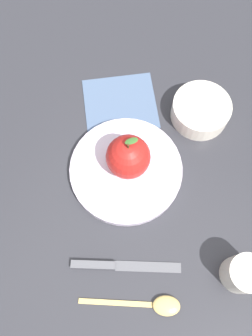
{
  "coord_description": "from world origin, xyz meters",
  "views": [
    {
      "loc": [
        -0.16,
        -0.09,
        0.64
      ],
      "look_at": [
        0.03,
        0.03,
        0.02
      ],
      "focal_mm": 36.05,
      "sensor_mm": 36.0,
      "label": 1
    }
  ],
  "objects_px": {
    "dinner_plate": "(126,170)",
    "spoon": "(155,305)",
    "apple": "(128,157)",
    "knife": "(116,266)",
    "side_bowl": "(201,110)",
    "linen_napkin": "(120,103)",
    "cup": "(244,274)"
  },
  "relations": [
    {
      "from": "dinner_plate",
      "to": "spoon",
      "type": "xyz_separation_m",
      "value": [
        -0.18,
        -0.17,
        -0.01
      ]
    },
    {
      "from": "apple",
      "to": "knife",
      "type": "xyz_separation_m",
      "value": [
        -0.17,
        -0.08,
        -0.06
      ]
    },
    {
      "from": "dinner_plate",
      "to": "spoon",
      "type": "height_order",
      "value": "dinner_plate"
    },
    {
      "from": "side_bowl",
      "to": "spoon",
      "type": "xyz_separation_m",
      "value": [
        -0.37,
        -0.11,
        -0.02
      ]
    },
    {
      "from": "apple",
      "to": "side_bowl",
      "type": "height_order",
      "value": "apple"
    },
    {
      "from": "spoon",
      "to": "knife",
      "type": "bearing_deg",
      "value": 78.19
    },
    {
      "from": "knife",
      "to": "linen_napkin",
      "type": "bearing_deg",
      "value": 31.1
    },
    {
      "from": "knife",
      "to": "linen_napkin",
      "type": "height_order",
      "value": "knife"
    },
    {
      "from": "apple",
      "to": "knife",
      "type": "relative_size",
      "value": 0.54
    },
    {
      "from": "side_bowl",
      "to": "linen_napkin",
      "type": "distance_m",
      "value": 0.17
    },
    {
      "from": "knife",
      "to": "apple",
      "type": "bearing_deg",
      "value": 25.3
    },
    {
      "from": "cup",
      "to": "linen_napkin",
      "type": "relative_size",
      "value": 0.43
    },
    {
      "from": "side_bowl",
      "to": "cup",
      "type": "distance_m",
      "value": 0.33
    },
    {
      "from": "knife",
      "to": "linen_napkin",
      "type": "xyz_separation_m",
      "value": [
        0.29,
        0.18,
        -0.0
      ]
    },
    {
      "from": "dinner_plate",
      "to": "cup",
      "type": "distance_m",
      "value": 0.28
    },
    {
      "from": "spoon",
      "to": "linen_napkin",
      "type": "bearing_deg",
      "value": 40.9
    },
    {
      "from": "cup",
      "to": "spoon",
      "type": "bearing_deg",
      "value": 140.75
    },
    {
      "from": "apple",
      "to": "cup",
      "type": "relative_size",
      "value": 1.45
    },
    {
      "from": "spoon",
      "to": "side_bowl",
      "type": "bearing_deg",
      "value": 16.48
    },
    {
      "from": "side_bowl",
      "to": "linen_napkin",
      "type": "height_order",
      "value": "side_bowl"
    },
    {
      "from": "apple",
      "to": "side_bowl",
      "type": "bearing_deg",
      "value": -19.37
    },
    {
      "from": "side_bowl",
      "to": "cup",
      "type": "xyz_separation_m",
      "value": [
        -0.25,
        -0.21,
        0.01
      ]
    },
    {
      "from": "cup",
      "to": "side_bowl",
      "type": "bearing_deg",
      "value": 40.0
    },
    {
      "from": "linen_napkin",
      "to": "cup",
      "type": "bearing_deg",
      "value": -116.9
    },
    {
      "from": "spoon",
      "to": "cup",
      "type": "bearing_deg",
      "value": -39.25
    },
    {
      "from": "dinner_plate",
      "to": "side_bowl",
      "type": "distance_m",
      "value": 0.2
    },
    {
      "from": "cup",
      "to": "knife",
      "type": "height_order",
      "value": "cup"
    },
    {
      "from": "dinner_plate",
      "to": "cup",
      "type": "xyz_separation_m",
      "value": [
        -0.06,
        -0.27,
        0.03
      ]
    },
    {
      "from": "side_bowl",
      "to": "cup",
      "type": "height_order",
      "value": "cup"
    },
    {
      "from": "linen_napkin",
      "to": "side_bowl",
      "type": "bearing_deg",
      "value": -67.74
    },
    {
      "from": "side_bowl",
      "to": "linen_napkin",
      "type": "xyz_separation_m",
      "value": [
        -0.06,
        0.16,
        -0.02
      ]
    },
    {
      "from": "cup",
      "to": "linen_napkin",
      "type": "bearing_deg",
      "value": 63.1
    }
  ]
}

